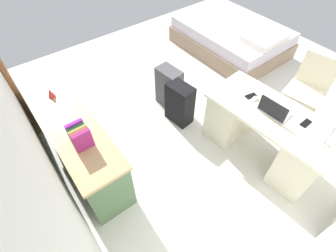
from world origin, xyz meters
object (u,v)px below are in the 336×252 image
credenza (77,141)px  computer_mouse (255,98)px  suitcase_black (180,104)px  bed (232,37)px  cell_phone_by_mouse (251,96)px  figurine_small (51,93)px  suitcase_spare_grey (169,88)px  cell_phone_near_laptop (306,123)px  desk (265,133)px  office_chair (305,94)px  desk_lamp (333,124)px  laptop (274,110)px

credenza → computer_mouse: bearing=-118.0°
suitcase_black → computer_mouse: size_ratio=6.07×
credenza → bed: size_ratio=0.93×
cell_phone_by_mouse → figurine_small: figurine_small is taller
suitcase_spare_grey → cell_phone_near_laptop: bearing=-169.9°
desk → computer_mouse: (0.27, 0.00, 0.36)m
office_chair → bed: bearing=-16.3°
desk → cell_phone_by_mouse: (0.33, -0.01, 0.35)m
desk → suitcase_black: bearing=22.5°
desk → bed: size_ratio=0.77×
suitcase_black → desk_lamp: bearing=-170.4°
suitcase_black → suitcase_spare_grey: suitcase_spare_grey is taller
suitcase_spare_grey → figurine_small: 1.56m
cell_phone_by_mouse → desk_lamp: (-0.84, -0.04, 0.25)m
office_chair → cell_phone_near_laptop: size_ratio=6.91×
desk → bed: desk is taller
laptop → office_chair: bearing=-83.8°
laptop → suitcase_black: bearing=21.8°
suitcase_black → suitcase_spare_grey: size_ratio=0.99×
desk_lamp → desk: bearing=5.3°
computer_mouse → suitcase_black: bearing=24.2°
office_chair → desk_lamp: (-0.62, 0.89, 0.56)m
bed → desk_lamp: desk_lamp is taller
suitcase_black → desk_lamp: size_ratio=1.76×
computer_mouse → cell_phone_by_mouse: computer_mouse is taller
laptop → figurine_small: bearing=47.2°
suitcase_black → desk_lamp: desk_lamp is taller
desk → credenza: 2.20m
suitcase_spare_grey → cell_phone_by_mouse: cell_phone_by_mouse is taller
credenza → suitcase_spare_grey: 1.47m
desk → suitcase_spare_grey: 1.45m
cell_phone_near_laptop → figurine_small: 2.77m
office_chair → laptop: 1.03m
bed → cell_phone_by_mouse: cell_phone_by_mouse is taller
suitcase_spare_grey → cell_phone_near_laptop: size_ratio=4.50×
credenza → computer_mouse: (-0.96, -1.82, 0.37)m
desk → desk_lamp: 0.79m
cell_phone_near_laptop → figurine_small: bearing=42.9°
suitcase_black → cell_phone_by_mouse: (-0.73, -0.44, 0.43)m
office_chair → credenza: bearing=67.8°
suitcase_black → credenza: bearing=75.1°
cell_phone_by_mouse → desk_lamp: bearing=-166.5°
figurine_small → suitcase_spare_grey: bearing=-100.2°
laptop → desk_lamp: bearing=-172.7°
cell_phone_near_laptop → cell_phone_by_mouse: bearing=10.0°
credenza → cell_phone_by_mouse: 2.06m
suitcase_spare_grey → desk_lamp: bearing=-174.3°
desk → computer_mouse: size_ratio=14.92×
desk_lamp → cell_phone_by_mouse: bearing=2.9°
cell_phone_near_laptop → desk_lamp: bearing=155.3°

